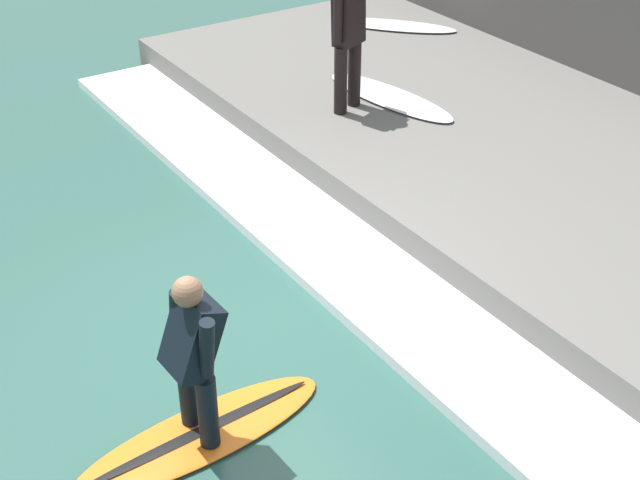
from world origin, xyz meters
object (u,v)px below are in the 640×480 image
(surfer_riding, at_px, (193,351))
(surfboard_waiting_near, at_px, (390,97))
(surfboard_spare, at_px, (394,25))
(surfboard_riding, at_px, (201,434))
(surfer_waiting_near, at_px, (348,35))

(surfer_riding, distance_m, surfboard_waiting_near, 5.75)
(surfboard_waiting_near, distance_m, surfboard_spare, 2.72)
(surfboard_riding, bearing_deg, surfboard_spare, 43.00)
(surfboard_riding, height_order, surfboard_spare, surfboard_spare)
(surfboard_riding, bearing_deg, surfboard_waiting_near, 38.90)
(surfer_waiting_near, distance_m, surfboard_spare, 3.23)
(surfboard_spare, bearing_deg, surfer_riding, -137.00)
(surfboard_riding, relative_size, surfboard_spare, 1.18)
(surfer_riding, xyz_separation_m, surfboard_spare, (6.15, 5.74, -0.41))
(surfboard_waiting_near, bearing_deg, surfboard_riding, -141.10)
(surfer_waiting_near, bearing_deg, surfer_riding, -136.55)
(surfer_riding, relative_size, surfboard_waiting_near, 0.66)
(surfboard_riding, height_order, surfer_waiting_near, surfer_waiting_near)
(surfboard_waiting_near, relative_size, surfboard_spare, 1.19)
(surfboard_spare, bearing_deg, surfboard_riding, -137.00)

